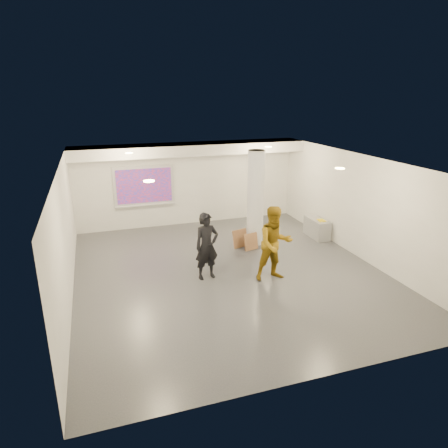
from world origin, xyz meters
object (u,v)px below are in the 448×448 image
object	(u,v)px
column	(255,198)
woman	(207,246)
projection_screen	(144,186)
man	(275,244)
credenza	(317,228)

from	to	relation	value
column	woman	size ratio (longest dim) A/B	1.69
projection_screen	woman	size ratio (longest dim) A/B	1.18
column	man	bearing A→B (deg)	-101.41
projection_screen	woman	world-z (taller)	projection_screen
woman	man	xyz separation A→B (m)	(1.63, -0.61, 0.09)
credenza	woman	xyz separation A→B (m)	(-4.37, -1.84, 0.57)
column	projection_screen	world-z (taller)	column
column	projection_screen	xyz separation A→B (m)	(-3.10, 2.65, 0.03)
credenza	woman	world-z (taller)	woman
column	credenza	distance (m)	2.52
column	projection_screen	bearing A→B (deg)	139.44
column	woman	world-z (taller)	column
projection_screen	credenza	bearing A→B (deg)	-27.44
column	man	xyz separation A→B (m)	(-0.52, -2.56, -0.52)
projection_screen	credenza	size ratio (longest dim) A/B	1.94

